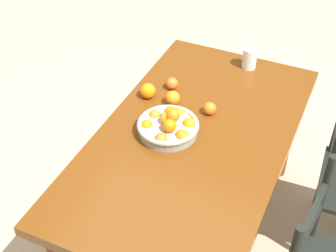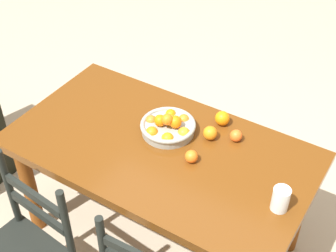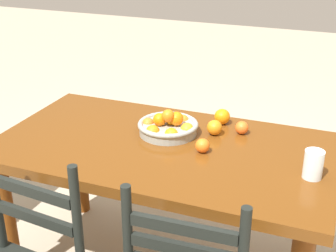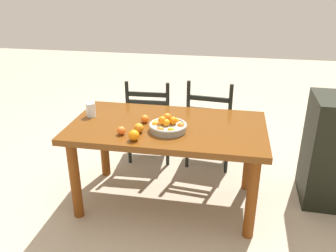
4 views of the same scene
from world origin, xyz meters
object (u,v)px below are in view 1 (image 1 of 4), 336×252
(fruit_bowl, at_px, (169,126))
(orange_loose_2, at_px, (172,83))
(drinking_glass, at_px, (250,58))
(orange_loose_3, at_px, (210,108))
(orange_loose_1, at_px, (148,91))
(dining_table, at_px, (193,152))
(orange_loose_0, at_px, (173,98))

(fruit_bowl, xyz_separation_m, orange_loose_2, (-0.33, -0.13, -0.01))
(drinking_glass, bearing_deg, orange_loose_3, -6.21)
(orange_loose_1, xyz_separation_m, orange_loose_3, (-0.00, 0.34, -0.01))
(orange_loose_1, bearing_deg, dining_table, 60.29)
(orange_loose_1, xyz_separation_m, orange_loose_2, (-0.12, 0.08, -0.01))
(fruit_bowl, distance_m, drinking_glass, 0.72)
(orange_loose_3, relative_size, drinking_glass, 0.54)
(orange_loose_0, xyz_separation_m, orange_loose_2, (-0.12, -0.06, -0.01))
(orange_loose_1, bearing_deg, orange_loose_0, 90.07)
(dining_table, relative_size, orange_loose_0, 21.21)
(orange_loose_0, relative_size, orange_loose_2, 1.16)
(dining_table, xyz_separation_m, drinking_glass, (-0.67, 0.06, 0.16))
(orange_loose_1, bearing_deg, orange_loose_3, 90.46)
(orange_loose_2, distance_m, orange_loose_3, 0.28)
(dining_table, height_order, orange_loose_1, orange_loose_1)
(orange_loose_0, xyz_separation_m, drinking_glass, (-0.48, 0.25, 0.02))
(orange_loose_0, distance_m, orange_loose_2, 0.13)
(fruit_bowl, relative_size, orange_loose_3, 4.56)
(orange_loose_0, bearing_deg, orange_loose_3, 90.72)
(fruit_bowl, relative_size, orange_loose_2, 4.61)
(orange_loose_3, bearing_deg, orange_loose_1, -89.54)
(orange_loose_0, relative_size, drinking_glass, 0.62)
(fruit_bowl, xyz_separation_m, orange_loose_1, (-0.21, -0.21, -0.00))
(dining_table, distance_m, orange_loose_3, 0.23)
(drinking_glass, bearing_deg, orange_loose_0, -27.46)
(fruit_bowl, height_order, orange_loose_2, fruit_bowl)
(orange_loose_1, bearing_deg, drinking_glass, 141.19)
(orange_loose_2, bearing_deg, orange_loose_3, 65.21)
(orange_loose_3, distance_m, drinking_glass, 0.48)
(fruit_bowl, distance_m, orange_loose_0, 0.22)
(dining_table, xyz_separation_m, orange_loose_3, (-0.19, 0.01, 0.14))
(dining_table, xyz_separation_m, orange_loose_0, (-0.19, -0.19, 0.14))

